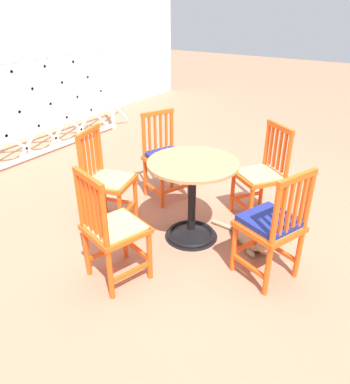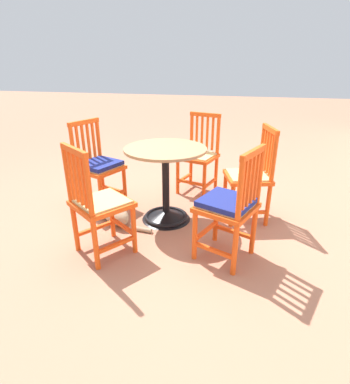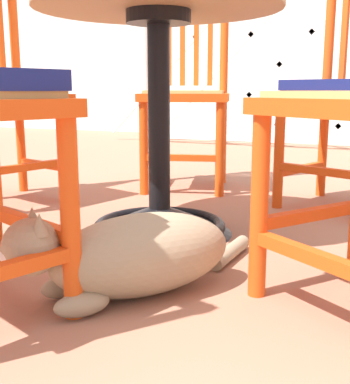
# 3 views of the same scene
# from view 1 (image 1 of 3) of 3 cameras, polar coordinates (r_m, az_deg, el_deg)

# --- Properties ---
(ground_plane) EXTENTS (24.00, 24.00, 0.00)m
(ground_plane) POSITION_cam_1_polar(r_m,az_deg,el_deg) (3.31, 5.27, -7.63)
(ground_plane) COLOR #A36B51
(lattice_fence_panel) EXTENTS (4.12, 0.06, 1.34)m
(lattice_fence_panel) POSITION_cam_1_polar(r_m,az_deg,el_deg) (5.09, -23.09, 11.40)
(lattice_fence_panel) COLOR white
(lattice_fence_panel) RESTS_ON ground_plane
(cafe_table) EXTENTS (0.76, 0.76, 0.73)m
(cafe_table) POSITION_cam_1_polar(r_m,az_deg,el_deg) (3.22, 2.61, -2.63)
(cafe_table) COLOR black
(cafe_table) RESTS_ON ground_plane
(orange_chair_near_fence) EXTENTS (0.52, 0.52, 0.91)m
(orange_chair_near_fence) POSITION_cam_1_polar(r_m,az_deg,el_deg) (2.77, 14.80, -5.11)
(orange_chair_near_fence) COLOR #E04C14
(orange_chair_near_fence) RESTS_ON ground_plane
(orange_chair_by_planter) EXTENTS (0.56, 0.56, 0.91)m
(orange_chair_by_planter) POSITION_cam_1_polar(r_m,az_deg,el_deg) (3.57, 13.30, 2.51)
(orange_chair_by_planter) COLOR #E04C14
(orange_chair_by_planter) RESTS_ON ground_plane
(orange_chair_at_corner) EXTENTS (0.52, 0.52, 0.91)m
(orange_chair_at_corner) POSITION_cam_1_polar(r_m,az_deg,el_deg) (3.84, -1.42, 5.30)
(orange_chair_at_corner) COLOR #E04C14
(orange_chair_at_corner) RESTS_ON ground_plane
(orange_chair_tucked_in) EXTENTS (0.49, 0.49, 0.91)m
(orange_chair_tucked_in) POSITION_cam_1_polar(r_m,az_deg,el_deg) (3.42, -10.53, 1.68)
(orange_chair_tucked_in) COLOR #E04C14
(orange_chair_tucked_in) RESTS_ON ground_plane
(orange_chair_facing_out) EXTENTS (0.50, 0.50, 0.91)m
(orange_chair_facing_out) POSITION_cam_1_polar(r_m,az_deg,el_deg) (2.70, -9.71, -5.84)
(orange_chair_facing_out) COLOR #E04C14
(orange_chair_facing_out) RESTS_ON ground_plane
(tabby_cat) EXTENTS (0.44, 0.67, 0.23)m
(tabby_cat) POSITION_cam_1_polar(r_m,az_deg,el_deg) (3.25, 11.57, -6.80)
(tabby_cat) COLOR #9E896B
(tabby_cat) RESTS_ON ground_plane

